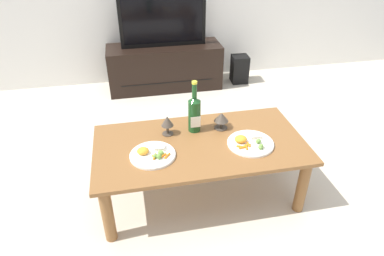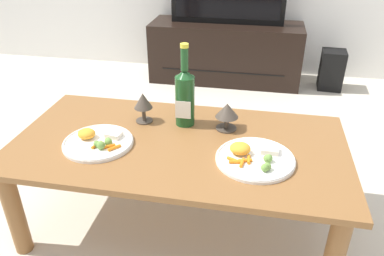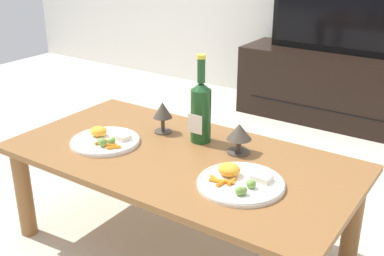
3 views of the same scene
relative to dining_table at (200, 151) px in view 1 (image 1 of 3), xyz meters
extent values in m
plane|color=beige|center=(0.00, 0.00, -0.36)|extent=(6.40, 6.40, 0.00)
cube|color=brown|center=(0.00, 0.00, 0.05)|extent=(1.34, 0.69, 0.03)
cylinder|color=brown|center=(-0.61, -0.28, -0.16)|extent=(0.07, 0.07, 0.40)
cylinder|color=brown|center=(0.61, -0.28, -0.16)|extent=(0.07, 0.07, 0.40)
cylinder|color=brown|center=(-0.61, 0.28, -0.16)|extent=(0.07, 0.07, 0.40)
cylinder|color=brown|center=(0.61, 0.28, -0.16)|extent=(0.07, 0.07, 0.40)
cube|color=black|center=(0.00, 1.77, -0.12)|extent=(1.22, 0.41, 0.48)
cube|color=black|center=(0.00, 1.56, -0.22)|extent=(0.97, 0.01, 0.01)
cube|color=black|center=(0.00, 1.77, 0.39)|extent=(0.89, 0.04, 0.55)
cube|color=black|center=(0.00, 1.74, 0.39)|extent=(0.82, 0.01, 0.46)
cube|color=black|center=(0.86, 1.74, -0.20)|extent=(0.19, 0.19, 0.31)
cylinder|color=#19471E|center=(-0.01, 0.16, 0.18)|extent=(0.08, 0.08, 0.22)
cone|color=#19471E|center=(-0.01, 0.16, 0.30)|extent=(0.08, 0.08, 0.04)
cylinder|color=#19471E|center=(-0.01, 0.16, 0.36)|extent=(0.03, 0.03, 0.10)
cylinder|color=yellow|center=(-0.01, 0.16, 0.42)|extent=(0.03, 0.03, 0.02)
cube|color=silver|center=(-0.01, 0.12, 0.15)|extent=(0.07, 0.00, 0.08)
cylinder|color=#473D33|center=(-0.19, 0.14, 0.07)|extent=(0.07, 0.07, 0.01)
cylinder|color=#473D33|center=(-0.19, 0.14, 0.10)|extent=(0.02, 0.02, 0.06)
cone|color=#473D33|center=(-0.19, 0.14, 0.17)|extent=(0.08, 0.08, 0.07)
cylinder|color=#473D33|center=(0.18, 0.14, 0.07)|extent=(0.09, 0.09, 0.01)
cylinder|color=#473D33|center=(0.18, 0.14, 0.10)|extent=(0.02, 0.02, 0.05)
cone|color=#473D33|center=(0.18, 0.14, 0.15)|extent=(0.10, 0.10, 0.06)
cylinder|color=white|center=(-0.31, -0.08, 0.07)|extent=(0.28, 0.28, 0.01)
torus|color=white|center=(-0.31, -0.08, 0.08)|extent=(0.28, 0.28, 0.01)
ellipsoid|color=orange|center=(-0.37, -0.06, 0.10)|extent=(0.07, 0.06, 0.04)
cube|color=beige|center=(-0.26, -0.03, 0.09)|extent=(0.07, 0.06, 0.02)
cylinder|color=orange|center=(-0.23, -0.12, 0.08)|extent=(0.04, 0.05, 0.01)
cylinder|color=orange|center=(-0.25, -0.11, 0.08)|extent=(0.05, 0.04, 0.01)
cylinder|color=orange|center=(-0.29, -0.11, 0.08)|extent=(0.05, 0.03, 0.01)
cylinder|color=orange|center=(-0.30, -0.11, 0.08)|extent=(0.03, 0.05, 0.01)
sphere|color=olive|center=(-0.26, -0.10, 0.09)|extent=(0.03, 0.03, 0.03)
sphere|color=olive|center=(-0.30, -0.11, 0.09)|extent=(0.03, 0.03, 0.03)
sphere|color=olive|center=(-0.26, -0.09, 0.09)|extent=(0.03, 0.03, 0.03)
sphere|color=olive|center=(-0.28, -0.13, 0.09)|extent=(0.03, 0.03, 0.03)
cylinder|color=white|center=(0.31, -0.08, 0.07)|extent=(0.30, 0.30, 0.01)
torus|color=white|center=(0.31, -0.08, 0.08)|extent=(0.29, 0.29, 0.01)
ellipsoid|color=orange|center=(0.25, -0.06, 0.10)|extent=(0.08, 0.07, 0.04)
cube|color=beige|center=(0.36, -0.03, 0.09)|extent=(0.07, 0.06, 0.02)
cylinder|color=orange|center=(0.29, -0.10, 0.08)|extent=(0.01, 0.05, 0.01)
cylinder|color=orange|center=(0.27, -0.11, 0.08)|extent=(0.05, 0.02, 0.01)
cylinder|color=orange|center=(0.24, -0.13, 0.08)|extent=(0.05, 0.02, 0.01)
cylinder|color=orange|center=(0.23, -0.11, 0.08)|extent=(0.05, 0.03, 0.01)
cylinder|color=orange|center=(0.27, -0.13, 0.08)|extent=(0.02, 0.05, 0.01)
sphere|color=olive|center=(0.35, -0.16, 0.09)|extent=(0.03, 0.03, 0.03)
sphere|color=olive|center=(0.35, -0.15, 0.09)|extent=(0.03, 0.03, 0.03)
sphere|color=olive|center=(0.36, -0.09, 0.09)|extent=(0.03, 0.03, 0.03)
sphere|color=olive|center=(0.35, -0.09, 0.09)|extent=(0.03, 0.03, 0.03)
camera|label=1|loc=(-0.40, -1.73, 1.30)|focal=31.68mm
camera|label=2|loc=(0.30, -1.27, 0.86)|focal=35.35mm
camera|label=3|loc=(0.97, -1.34, 0.85)|focal=44.70mm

